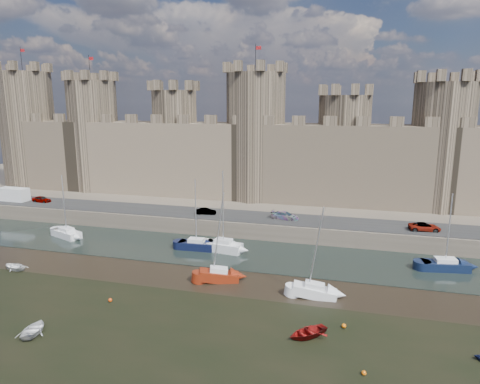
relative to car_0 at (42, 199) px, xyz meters
The scene contains 23 objects.
ground 48.43m from the car_0, 44.55° to the right, with size 160.00×160.00×0.00m, color black.
seaweed_patch 52.81m from the car_0, 49.21° to the right, with size 70.00×34.00×0.01m, color black.
water_channel 35.97m from the car_0, 16.05° to the right, with size 160.00×12.00×0.08m, color black.
quay 43.25m from the car_0, 37.14° to the left, with size 160.00×60.00×2.50m, color #4C443A.
road 34.45m from the car_0, ahead, with size 160.00×7.00×0.10m, color black.
castle 37.62m from the car_0, 22.63° to the left, with size 108.50×11.00×29.00m.
car_0 is the anchor object (origin of this frame).
car_1 31.69m from the car_0, ahead, with size 1.14×3.27×1.08m, color gray.
car_2 44.51m from the car_0, ahead, with size 1.72×4.24×1.23m, color gray.
car_3 64.57m from the car_0, ahead, with size 1.99×4.32×1.20m, color gray.
van 5.71m from the car_0, behind, with size 5.59×2.23×2.44m, color silver.
sailboat_0 16.11m from the car_0, 38.75° to the right, with size 5.54×3.75×9.65m.
sailboat_1 35.15m from the car_0, 16.63° to the right, with size 5.06×2.15×10.00m.
sailboat_2 38.85m from the car_0, 14.75° to the right, with size 5.49×2.78×11.33m.
sailboat_3 66.62m from the car_0, ahead, with size 5.79×2.98×9.68m.
sailboat_4 44.46m from the car_0, 26.00° to the right, with size 4.89×3.18×10.67m.
sailboat_5 55.12m from the car_0, 22.10° to the right, with size 4.74×2.11×9.99m.
dinghy_2 44.12m from the car_0, 51.78° to the right, with size 2.45×0.71×3.43m, color silver.
dinghy_4 58.83m from the car_0, 29.50° to the right, with size 2.58×0.75×3.61m, color maroon.
dinghy_6 26.89m from the car_0, 57.80° to the right, with size 2.40×0.70×3.37m, color silver.
buoy_1 41.12m from the car_0, 41.89° to the right, with size 0.41×0.41×0.41m, color #BF3608.
buoy_3 60.45m from the car_0, 26.06° to the right, with size 0.44×0.44×0.44m, color #CE5E09.
buoy_5 65.11m from the car_0, 30.74° to the right, with size 0.38×0.38×0.38m, color #D75C09.
Camera 1 is at (19.76, -29.82, 20.50)m, focal length 32.00 mm.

